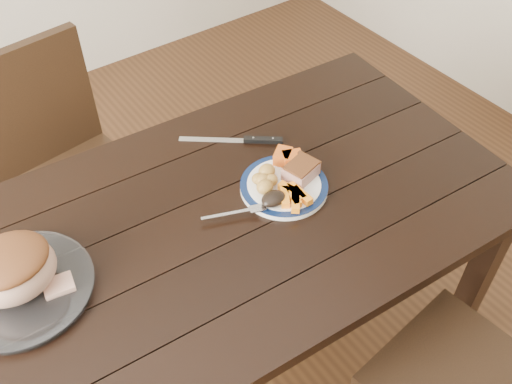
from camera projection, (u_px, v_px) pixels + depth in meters
ground at (235, 351)px, 2.08m from camera, size 4.00×4.00×0.00m
dining_table at (229, 235)px, 1.61m from camera, size 1.65×1.00×0.75m
chair_far at (63, 159)px, 2.03m from camera, size 0.47×0.48×0.93m
dinner_plate at (284, 187)px, 1.61m from camera, size 0.25×0.25×0.02m
plate_rim at (284, 185)px, 1.60m from camera, size 0.25×0.25×0.02m
serving_platter at (22, 290)px, 1.36m from camera, size 0.34×0.34×0.02m
pork_slice at (301, 171)px, 1.60m from camera, size 0.11×0.09×0.04m
roasted_potatoes at (265, 179)px, 1.58m from camera, size 0.09×0.09×0.04m
carrot_batons at (294, 196)px, 1.55m from camera, size 0.08×0.11×0.02m
pumpkin_wedges at (288, 158)px, 1.64m from camera, size 0.08×0.09×0.04m
dark_mushroom at (273, 199)px, 1.53m from camera, size 0.07×0.05×0.03m
fork at (239, 212)px, 1.52m from camera, size 0.17×0.08×0.00m
roast_joint at (12, 271)px, 1.31m from camera, size 0.20×0.17×0.13m
cut_slice at (59, 286)px, 1.35m from camera, size 0.08×0.07×0.02m
carving_knife at (250, 140)px, 1.75m from camera, size 0.26×0.22×0.01m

